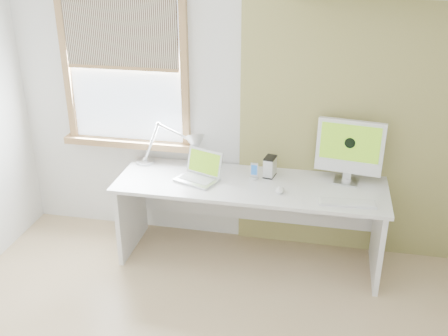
% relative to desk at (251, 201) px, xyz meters
% --- Properties ---
extents(room, '(4.04, 3.54, 2.64)m').
position_rel_desk_xyz_m(room, '(-0.15, -1.44, 0.77)').
color(room, tan).
rests_on(room, ground).
extents(accent_wall, '(2.00, 0.02, 2.60)m').
position_rel_desk_xyz_m(accent_wall, '(0.85, 0.30, 0.77)').
color(accent_wall, '#9D9C4C').
rests_on(accent_wall, room).
extents(window, '(1.20, 0.14, 1.42)m').
position_rel_desk_xyz_m(window, '(-1.15, 0.27, 1.01)').
color(window, olive).
rests_on(window, room).
extents(desk, '(2.20, 0.70, 0.73)m').
position_rel_desk_xyz_m(desk, '(0.00, 0.00, 0.00)').
color(desk, white).
rests_on(desk, room).
extents(desk_lamp, '(0.68, 0.27, 0.39)m').
position_rel_desk_xyz_m(desk_lamp, '(-0.59, 0.14, 0.40)').
color(desk_lamp, silver).
rests_on(desk_lamp, desk).
extents(laptop, '(0.40, 0.36, 0.23)m').
position_rel_desk_xyz_m(laptop, '(-0.42, -0.06, 0.25)').
color(laptop, silver).
rests_on(laptop, desk).
extents(phone_dock, '(0.08, 0.08, 0.14)m').
position_rel_desk_xyz_m(phone_dock, '(0.02, 0.03, 0.23)').
color(phone_dock, silver).
rests_on(phone_dock, desk).
extents(external_drive, '(0.11, 0.15, 0.17)m').
position_rel_desk_xyz_m(external_drive, '(0.14, 0.11, 0.28)').
color(external_drive, silver).
rests_on(external_drive, desk).
extents(imac, '(0.54, 0.21, 0.52)m').
position_rel_desk_xyz_m(imac, '(0.77, 0.14, 0.49)').
color(imac, silver).
rests_on(imac, desk).
extents(keyboard, '(0.44, 0.15, 0.02)m').
position_rel_desk_xyz_m(keyboard, '(0.77, -0.26, 0.20)').
color(keyboard, white).
rests_on(keyboard, desk).
extents(mouse, '(0.07, 0.11, 0.03)m').
position_rel_desk_xyz_m(mouse, '(0.25, -0.17, 0.21)').
color(mouse, white).
rests_on(mouse, desk).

